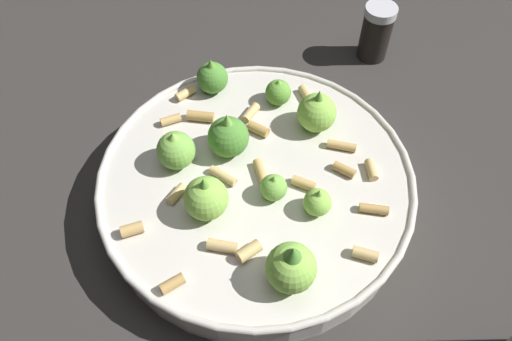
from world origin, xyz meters
The scene contains 3 objects.
ground_plane centered at (0.00, 0.00, 0.00)m, with size 2.40×2.40×0.00m, color #2D2B28.
cooking_pan centered at (0.00, 0.00, 0.03)m, with size 0.35×0.35×0.11m.
pepper_shaker centered at (0.25, 0.17, 0.04)m, with size 0.04×0.04×0.08m.
Camera 1 is at (-0.12, -0.29, 0.49)m, focal length 34.96 mm.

